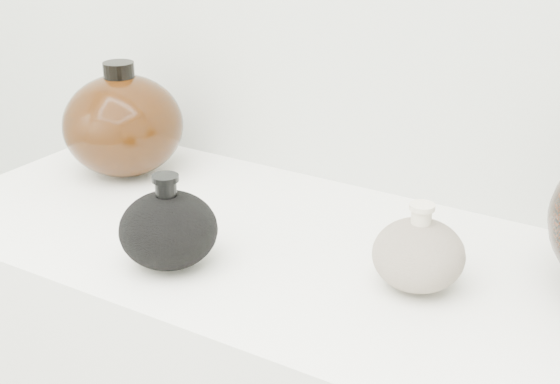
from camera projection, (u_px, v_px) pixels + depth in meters
The scene contains 3 objects.
black_gourd_vase at pixel (168, 229), 1.05m from camera, with size 0.16×0.16×0.13m.
cream_gourd_vase at pixel (418, 254), 1.00m from camera, with size 0.13×0.13×0.12m.
left_round_pot at pixel (123, 125), 1.35m from camera, with size 0.23×0.23×0.20m.
Camera 1 is at (0.49, 0.09, 1.41)m, focal length 50.00 mm.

